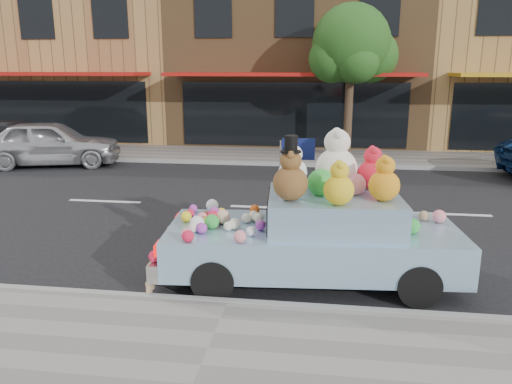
% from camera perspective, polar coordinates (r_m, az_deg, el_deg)
% --- Properties ---
extents(ground, '(120.00, 120.00, 0.00)m').
position_cam_1_polar(ground, '(11.54, 1.51, -1.80)').
color(ground, black).
rests_on(ground, ground).
extents(near_sidewalk, '(60.00, 3.00, 0.12)m').
position_cam_1_polar(near_sidewalk, '(5.62, -6.31, -19.54)').
color(near_sidewalk, gray).
rests_on(near_sidewalk, ground).
extents(far_sidewalk, '(60.00, 3.00, 0.12)m').
position_cam_1_polar(far_sidewalk, '(17.84, 3.84, 4.09)').
color(far_sidewalk, gray).
rests_on(far_sidewalk, ground).
extents(near_kerb, '(60.00, 0.12, 0.13)m').
position_cam_1_polar(near_kerb, '(6.89, -3.22, -12.68)').
color(near_kerb, gray).
rests_on(near_kerb, ground).
extents(far_kerb, '(60.00, 0.12, 0.13)m').
position_cam_1_polar(far_kerb, '(16.37, 3.46, 3.20)').
color(far_kerb, gray).
rests_on(far_kerb, ground).
extents(storefront_left, '(10.00, 9.80, 7.30)m').
position_cam_1_polar(storefront_left, '(25.59, -18.76, 14.51)').
color(storefront_left, '#A17A43').
rests_on(storefront_left, ground).
extents(storefront_mid, '(10.00, 9.80, 7.30)m').
position_cam_1_polar(storefront_mid, '(23.03, 5.00, 15.29)').
color(storefront_mid, brown).
rests_on(storefront_mid, ground).
extents(street_tree, '(3.00, 2.70, 5.22)m').
position_cam_1_polar(street_tree, '(17.60, 10.90, 15.62)').
color(street_tree, '#38281C').
rests_on(street_tree, ground).
extents(car_silver, '(4.70, 2.82, 1.50)m').
position_cam_1_polar(car_silver, '(17.62, -22.44, 5.20)').
color(car_silver, '#B7B8BD').
rests_on(car_silver, ground).
extents(car_dark, '(4.40, 2.23, 1.39)m').
position_cam_1_polar(car_dark, '(18.57, -25.38, 5.13)').
color(car_dark, black).
rests_on(car_dark, ground).
extents(art_car, '(4.61, 2.09, 2.28)m').
position_cam_1_polar(art_car, '(7.52, 6.76, -4.27)').
color(art_car, black).
rests_on(art_car, ground).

